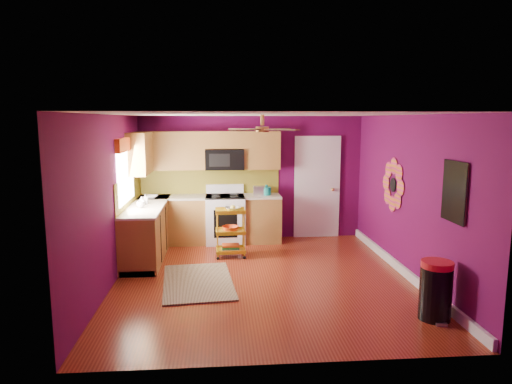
{
  "coord_description": "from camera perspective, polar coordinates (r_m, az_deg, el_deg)",
  "views": [
    {
      "loc": [
        -0.65,
        -6.71,
        2.42
      ],
      "look_at": [
        -0.08,
        0.4,
        1.29
      ],
      "focal_mm": 32.0,
      "sensor_mm": 36.0,
      "label": 1
    }
  ],
  "objects": [
    {
      "name": "counter_dish",
      "position": [
        8.93,
        -12.9,
        -0.59
      ],
      "size": [
        0.23,
        0.23,
        0.06
      ],
      "primitive_type": "imported",
      "color": "white",
      "rests_on": "lower_cabinets"
    },
    {
      "name": "teal_kettle",
      "position": [
        9.08,
        1.3,
        0.15
      ],
      "size": [
        0.18,
        0.18,
        0.21
      ],
      "color": "#128A81",
      "rests_on": "lower_cabinets"
    },
    {
      "name": "rolling_cart",
      "position": [
        8.12,
        -3.15,
        -4.82
      ],
      "size": [
        0.53,
        0.39,
        0.94
      ],
      "color": "gold",
      "rests_on": "ground"
    },
    {
      "name": "panel_door",
      "position": [
        9.5,
        7.62,
        0.47
      ],
      "size": [
        0.95,
        0.11,
        2.15
      ],
      "color": "white",
      "rests_on": "ground"
    },
    {
      "name": "ceiling_fan",
      "position": [
        6.94,
        0.79,
        7.92
      ],
      "size": [
        1.01,
        1.01,
        0.26
      ],
      "color": "#BF8C3F",
      "rests_on": "ground"
    },
    {
      "name": "counter_cup",
      "position": [
        8.02,
        -14.21,
        -1.52
      ],
      "size": [
        0.14,
        0.14,
        0.11
      ],
      "primitive_type": "imported",
      "color": "white",
      "rests_on": "lower_cabinets"
    },
    {
      "name": "shag_rug",
      "position": [
        7.05,
        -7.27,
        -11.06
      ],
      "size": [
        1.17,
        1.74,
        0.02
      ],
      "primitive_type": "cube",
      "rotation": [
        0.0,
        0.0,
        0.09
      ],
      "color": "black",
      "rests_on": "ground"
    },
    {
      "name": "electric_range",
      "position": [
        9.09,
        -3.86,
        -3.32
      ],
      "size": [
        0.76,
        0.66,
        1.13
      ],
      "color": "white",
      "rests_on": "ground"
    },
    {
      "name": "ground",
      "position": [
        7.17,
        0.91,
        -10.75
      ],
      "size": [
        5.0,
        5.0,
        0.0
      ],
      "primitive_type": "plane",
      "color": "maroon",
      "rests_on": "ground"
    },
    {
      "name": "room_envelope",
      "position": [
        6.79,
        1.17,
        2.33
      ],
      "size": [
        4.54,
        5.04,
        2.52
      ],
      "color": "#590A42",
      "rests_on": "ground"
    },
    {
      "name": "trash_can",
      "position": [
        6.09,
        21.54,
        -11.38
      ],
      "size": [
        0.44,
        0.46,
        0.73
      ],
      "color": "black",
      "rests_on": "ground"
    },
    {
      "name": "soap_bottle_a",
      "position": [
        8.33,
        -13.66,
        -0.86
      ],
      "size": [
        0.08,
        0.08,
        0.18
      ],
      "primitive_type": "imported",
      "color": "#EA3F72",
      "rests_on": "lower_cabinets"
    },
    {
      "name": "right_wall_art",
      "position": [
        7.06,
        19.52,
        0.52
      ],
      "size": [
        0.04,
        2.74,
        1.04
      ],
      "color": "black",
      "rests_on": "ground"
    },
    {
      "name": "left_window",
      "position": [
        7.95,
        -15.98,
        3.72
      ],
      "size": [
        0.08,
        1.35,
        1.08
      ],
      "color": "white",
      "rests_on": "ground"
    },
    {
      "name": "lower_cabinets",
      "position": [
        8.79,
        -9.04,
        -4.18
      ],
      "size": [
        2.81,
        2.31,
        0.94
      ],
      "color": "brown",
      "rests_on": "ground"
    },
    {
      "name": "toaster",
      "position": [
        9.07,
        0.37,
        0.18
      ],
      "size": [
        0.22,
        0.15,
        0.18
      ],
      "primitive_type": "cube",
      "color": "beige",
      "rests_on": "lower_cabinets"
    },
    {
      "name": "soap_bottle_b",
      "position": [
        8.26,
        -14.09,
        -1.07
      ],
      "size": [
        0.12,
        0.12,
        0.15
      ],
      "primitive_type": "imported",
      "color": "white",
      "rests_on": "lower_cabinets"
    },
    {
      "name": "upper_cabinetry",
      "position": [
        8.93,
        -8.41,
        4.91
      ],
      "size": [
        2.8,
        2.3,
        1.26
      ],
      "color": "brown",
      "rests_on": "ground"
    }
  ]
}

